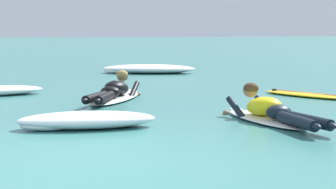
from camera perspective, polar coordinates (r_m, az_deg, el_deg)
ground_plane at (r=15.98m, az=-9.37°, el=1.38°), size 120.00×120.00×0.00m
surfer_near at (r=8.73m, az=8.95°, el=-1.54°), size 0.89×2.54×0.54m
surfer_far at (r=11.24m, az=-4.77°, el=0.16°), size 1.36×2.57×0.54m
drifting_surfboard at (r=12.08m, az=12.15°, el=-0.01°), size 1.43×1.87×0.16m
whitewater_mid_right at (r=8.21m, az=-7.14°, el=-2.29°), size 1.76×0.70×0.22m
whitewater_back at (r=17.63m, az=-1.70°, el=2.25°), size 2.69×1.59×0.24m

